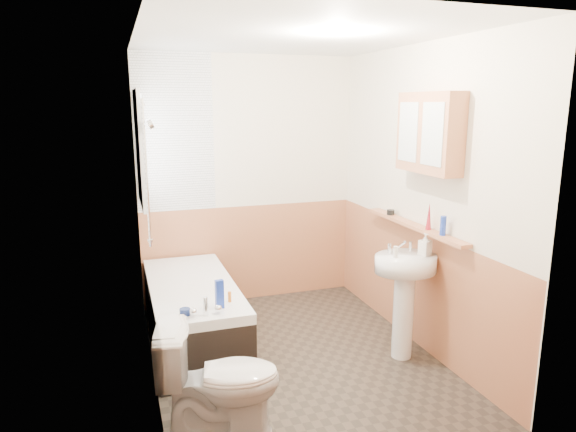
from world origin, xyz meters
The scene contains 26 objects.
floor centered at (0.00, 0.00, 0.00)m, with size 2.80×2.80×0.00m, color black.
ceiling centered at (0.00, 0.00, 2.50)m, with size 2.80×2.80×0.00m, color white.
wall_back centered at (0.00, 1.41, 1.25)m, with size 2.20×0.02×2.50m, color #F0E1C6.
wall_front centered at (0.00, -1.41, 1.25)m, with size 2.20×0.02×2.50m, color #F0E1C6.
wall_left centered at (-1.11, 0.00, 1.25)m, with size 0.02×2.80×2.50m, color #F0E1C6.
wall_right centered at (1.11, 0.00, 1.25)m, with size 0.02×2.80×2.50m, color #F0E1C6.
wainscot_right centered at (1.09, 0.00, 0.50)m, with size 0.01×2.80×1.00m, color #BF774E.
wainscot_front centered at (0.00, -1.39, 0.50)m, with size 2.20×0.01×1.00m, color #BF774E.
wainscot_back centered at (0.00, 1.39, 0.50)m, with size 2.20×0.01×1.00m, color #BF774E.
tile_cladding_left centered at (-1.09, 0.00, 1.25)m, with size 0.01×2.80×2.50m, color white.
tile_return_back centered at (-0.73, 1.39, 1.75)m, with size 0.75×0.01×1.50m, color white.
window centered at (-1.06, 0.95, 1.65)m, with size 0.03×0.79×0.99m.
bathtub centered at (-0.73, 0.55, 0.28)m, with size 0.70×1.62×0.67m.
shower_riser centered at (-1.04, 0.51, 1.58)m, with size 0.10×0.08×1.17m.
toilet centered at (-0.76, -0.80, 0.37)m, with size 0.42×0.75×0.73m, color white.
sink centered at (0.84, -0.26, 0.61)m, with size 0.50×0.41×0.97m.
pine_shelf centered at (1.04, -0.04, 1.03)m, with size 0.10×1.38×0.03m, color #BF774E.
medicine_cabinet centered at (1.01, -0.22, 1.81)m, with size 0.17×0.68×0.61m.
foam_can centered at (1.04, -0.43, 1.12)m, with size 0.05×0.05×0.15m, color #19339E.
green_bottle centered at (1.04, -0.24, 1.16)m, with size 0.04×0.04×0.22m, color maroon.
black_jar centered at (1.04, 0.35, 1.07)m, with size 0.07×0.07×0.05m, color black.
soap_bottle centered at (0.98, -0.30, 0.90)m, with size 0.08×0.18×0.08m, color silver.
clear_bottle centered at (0.73, -0.29, 0.91)m, with size 0.03×0.03×0.09m, color silver.
blue_gel centered at (-0.61, -0.06, 0.64)m, with size 0.06×0.04×0.22m, color #19339E.
cream_jar centered at (-0.87, -0.11, 0.56)m, with size 0.08×0.08×0.05m, color navy.
orange_bottle centered at (-0.51, 0.03, 0.57)m, with size 0.03×0.03×0.08m, color orange.
Camera 1 is at (-1.27, -3.63, 2.02)m, focal length 32.00 mm.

